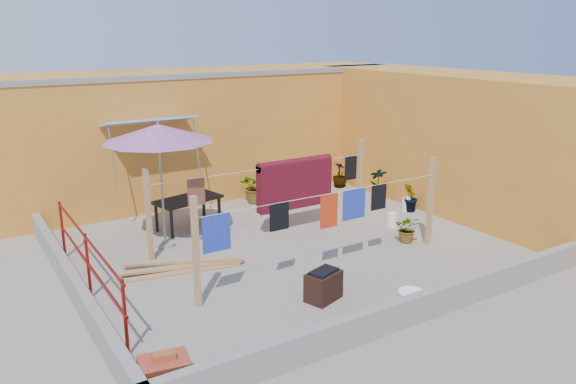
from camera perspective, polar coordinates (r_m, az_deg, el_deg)
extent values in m
plane|color=#9E998E|center=(11.27, -0.18, -5.59)|extent=(80.00, 80.00, 0.00)
cube|color=#C4812B|center=(15.09, -8.10, 6.12)|extent=(11.00, 2.40, 3.20)
cube|color=gray|center=(13.96, -6.54, 11.80)|extent=(11.00, 0.35, 0.12)
cube|color=#2D51B2|center=(12.81, -13.96, 7.01)|extent=(2.00, 0.79, 0.22)
cylinder|color=gray|center=(12.32, -17.39, 3.32)|extent=(0.03, 0.30, 1.28)
cylinder|color=gray|center=(12.91, -9.23, 4.41)|extent=(0.03, 0.30, 1.28)
cube|color=#C4812B|center=(14.18, 18.00, 4.87)|extent=(2.40, 9.00, 3.20)
cube|color=gray|center=(8.63, 12.79, -11.51)|extent=(8.30, 0.16, 0.44)
cube|color=gray|center=(9.83, -21.04, -8.69)|extent=(0.16, 7.30, 0.44)
cylinder|color=maroon|center=(7.78, -16.20, -12.21)|extent=(0.05, 0.05, 1.10)
cylinder|color=maroon|center=(9.56, -19.64, -7.10)|extent=(0.05, 0.05, 1.10)
cylinder|color=maroon|center=(11.41, -21.93, -3.59)|extent=(0.05, 0.05, 1.10)
cylinder|color=maroon|center=(9.38, -19.92, -4.28)|extent=(0.04, 4.20, 0.04)
cylinder|color=maroon|center=(9.54, -19.66, -6.82)|extent=(0.04, 4.20, 0.04)
cube|color=tan|center=(8.71, -9.33, -6.10)|extent=(0.09, 0.09, 1.80)
cube|color=tan|center=(11.47, 14.27, -0.96)|extent=(0.09, 0.09, 1.80)
cube|color=tan|center=(13.01, 7.31, 1.41)|extent=(0.09, 0.09, 1.80)
cube|color=tan|center=(10.67, -13.99, -2.22)|extent=(0.09, 0.09, 1.80)
cylinder|color=silver|center=(9.71, 4.20, -0.18)|extent=(5.00, 0.01, 0.01)
cylinder|color=silver|center=(11.49, -2.30, 2.41)|extent=(5.00, 0.01, 0.01)
cube|color=#4D0C19|center=(11.96, 0.71, 0.73)|extent=(1.77, 0.22, 1.01)
cube|color=black|center=(12.77, 6.39, 2.45)|extent=(0.33, 0.02, 0.55)
cube|color=brown|center=(10.90, -9.31, -0.02)|extent=(0.35, 0.02, 0.54)
cube|color=#1F37A8|center=(8.76, -7.27, -4.16)|extent=(0.47, 0.02, 0.60)
cube|color=black|center=(9.24, -0.90, -2.52)|extent=(0.36, 0.02, 0.47)
cube|color=red|center=(9.80, 4.18, -1.91)|extent=(0.36, 0.02, 0.62)
cube|color=#1F37A8|center=(10.11, 6.72, -1.23)|extent=(0.50, 0.02, 0.56)
cube|color=black|center=(10.46, 9.20, -0.51)|extent=(0.34, 0.02, 0.48)
cylinder|color=gray|center=(11.57, -12.34, -5.22)|extent=(0.38, 0.38, 0.06)
cylinder|color=gray|center=(11.21, -12.69, 0.41)|extent=(0.05, 0.05, 2.42)
cone|color=#B963A4|center=(10.97, -13.03, 5.87)|extent=(2.56, 2.56, 0.34)
cylinder|color=gray|center=(10.94, -13.10, 6.85)|extent=(0.04, 0.04, 0.11)
cube|color=black|center=(12.34, -10.15, -0.75)|extent=(1.56, 1.02, 0.05)
cube|color=black|center=(11.88, -11.73, -3.17)|extent=(0.05, 0.05, 0.63)
cube|color=black|center=(12.34, -13.22, -2.54)|extent=(0.05, 0.05, 0.63)
cube|color=black|center=(12.57, -6.99, -1.88)|extent=(0.05, 0.05, 0.63)
cube|color=black|center=(13.01, -8.57, -1.33)|extent=(0.05, 0.05, 0.63)
cube|color=#B23F29|center=(7.16, -12.38, -17.73)|extent=(0.66, 0.53, 0.43)
cube|color=#9E5325|center=(7.02, -12.51, -15.99)|extent=(0.29, 0.17, 0.09)
cube|color=tan|center=(10.25, -10.84, -8.04)|extent=(2.16, 0.56, 0.04)
cube|color=tan|center=(10.36, -10.69, -7.47)|extent=(2.13, 0.74, 0.04)
cube|color=tan|center=(10.47, -10.54, -6.92)|extent=(2.04, 1.01, 0.04)
cube|color=black|center=(9.09, 3.62, -9.51)|extent=(0.65, 0.53, 0.47)
cube|color=black|center=(8.99, 3.65, -8.04)|extent=(0.54, 0.41, 0.04)
cylinder|color=white|center=(9.52, 12.39, -10.04)|extent=(0.41, 0.41, 0.05)
torus|color=white|center=(9.51, 12.40, -9.90)|extent=(0.44, 0.44, 0.04)
cylinder|color=white|center=(12.57, 10.51, -2.80)|extent=(0.22, 0.22, 0.31)
cylinder|color=white|center=(12.52, 10.55, -2.05)|extent=(0.06, 0.06, 0.05)
cylinder|color=white|center=(13.75, 11.98, -1.24)|extent=(0.23, 0.23, 0.31)
cylinder|color=white|center=(13.69, 12.02, -0.53)|extent=(0.06, 0.06, 0.05)
torus|color=#186A17|center=(15.18, 1.87, 0.20)|extent=(0.54, 0.54, 0.04)
torus|color=#186A17|center=(15.16, 1.87, 0.35)|extent=(0.45, 0.45, 0.04)
imported|color=#265F1B|center=(14.06, -3.43, 0.63)|extent=(1.02, 1.01, 0.85)
imported|color=#265F1B|center=(15.52, 5.30, 1.79)|extent=(0.45, 0.45, 0.72)
imported|color=#265F1B|center=(14.42, 9.11, 0.83)|extent=(0.53, 0.46, 0.85)
imported|color=#265F1B|center=(13.60, 12.38, -0.54)|extent=(0.51, 0.51, 0.73)
imported|color=#265F1B|center=(11.68, 12.08, -3.65)|extent=(0.68, 0.69, 0.58)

